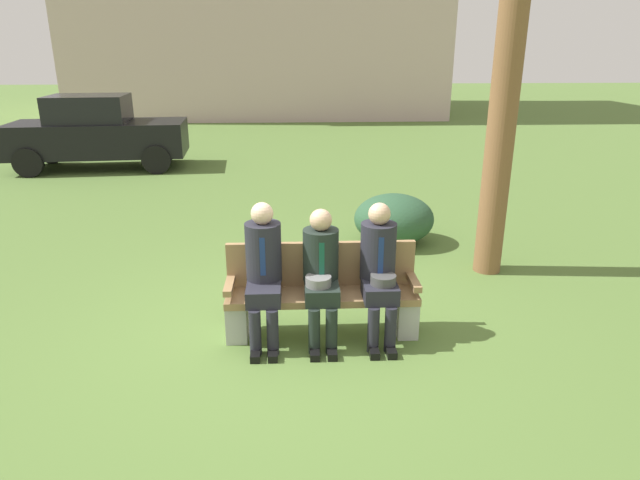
% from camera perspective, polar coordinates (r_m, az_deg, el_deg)
% --- Properties ---
extents(ground_plane, '(80.00, 80.00, 0.00)m').
position_cam_1_polar(ground_plane, '(5.64, -3.88, -9.37)').
color(ground_plane, '#537133').
extents(park_bench, '(1.86, 0.44, 0.90)m').
position_cam_1_polar(park_bench, '(5.45, 0.19, -5.47)').
color(park_bench, '#99754C').
rests_on(park_bench, ground).
extents(seated_man_left, '(0.34, 0.72, 1.36)m').
position_cam_1_polar(seated_man_left, '(5.20, -5.85, -2.77)').
color(seated_man_left, '#23232D').
rests_on(seated_man_left, ground).
extents(seated_man_middle, '(0.34, 0.72, 1.28)m').
position_cam_1_polar(seated_man_middle, '(5.21, 0.12, -3.12)').
color(seated_man_middle, '#1E2823').
rests_on(seated_man_middle, ground).
extents(seated_man_right, '(0.34, 0.72, 1.34)m').
position_cam_1_polar(seated_man_right, '(5.26, 6.12, -2.71)').
color(seated_man_right, '#23232D').
rests_on(seated_man_right, ground).
extents(shrub_near_bench, '(1.15, 1.05, 0.72)m').
position_cam_1_polar(shrub_near_bench, '(8.04, 7.63, 2.17)').
color(shrub_near_bench, '#2C5135').
rests_on(shrub_near_bench, ground).
extents(parked_car_near, '(4.01, 1.95, 1.68)m').
position_cam_1_polar(parked_car_near, '(13.99, -22.00, 10.24)').
color(parked_car_near, black).
rests_on(parked_car_near, ground).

